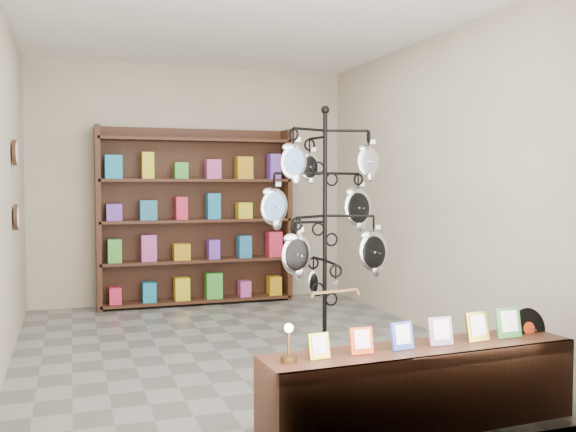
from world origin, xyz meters
TOP-DOWN VIEW (x-y plane):
  - ground at (0.00, 0.00)m, footprint 5.00×5.00m
  - room_envelope at (0.00, 0.00)m, footprint 5.00×5.00m
  - display_tree at (0.50, -0.74)m, footprint 1.10×0.97m
  - front_shelf at (0.56, -2.20)m, footprint 2.07×0.53m
  - back_shelving at (0.00, 2.30)m, footprint 2.42×0.36m
  - wall_clocks at (-1.97, 0.80)m, footprint 0.03×0.24m

SIDE VIEW (x-z plane):
  - ground at x=0.00m, z-range 0.00..0.00m
  - front_shelf at x=0.56m, z-range -0.11..0.62m
  - back_shelving at x=0.00m, z-range -0.07..2.13m
  - display_tree at x=0.50m, z-range 0.17..2.32m
  - wall_clocks at x=-1.97m, z-range 1.08..1.92m
  - room_envelope at x=0.00m, z-range -0.65..4.35m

